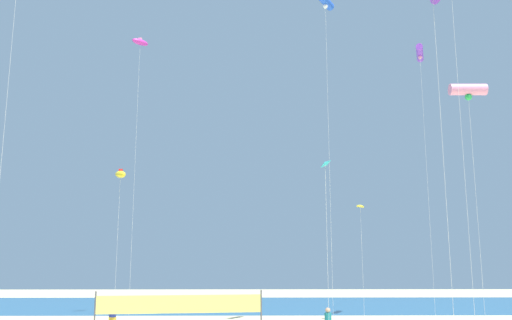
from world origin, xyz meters
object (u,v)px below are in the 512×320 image
object	(u,v)px
kite_yellow_inflatable	(120,175)
kite_violet_tube	(420,54)
kite_magenta_inflatable	(140,44)
kite_cyan_diamond	(325,169)
kite_yellow_diamond	(361,208)
volleyball_net	(180,306)
kite_pink_tube	(468,90)
beachgoer_navy_shirt	(113,314)
kite_blue_tube	(325,2)

from	to	relation	value
kite_yellow_inflatable	kite_violet_tube	distance (m)	22.35
kite_magenta_inflatable	kite_cyan_diamond	xyz separation A→B (m)	(11.27, -14.01, -11.65)
kite_yellow_inflatable	kite_violet_tube	size ratio (longest dim) A/B	0.51
kite_magenta_inflatable	kite_cyan_diamond	world-z (taller)	kite_magenta_inflatable
kite_magenta_inflatable	kite_yellow_diamond	size ratio (longest dim) A/B	2.62
kite_magenta_inflatable	kite_yellow_inflatable	distance (m)	11.31
volleyball_net	kite_yellow_inflatable	bearing A→B (deg)	136.85
kite_magenta_inflatable	kite_yellow_diamond	world-z (taller)	kite_magenta_inflatable
kite_magenta_inflatable	kite_yellow_diamond	bearing A→B (deg)	-5.66
volleyball_net	kite_magenta_inflatable	bearing A→B (deg)	117.54
volleyball_net	kite_cyan_diamond	xyz separation A→B (m)	(6.81, -5.47, 6.19)
kite_pink_tube	beachgoer_navy_shirt	bearing A→B (deg)	167.81
kite_violet_tube	kite_yellow_inflatable	bearing A→B (deg)	-170.03
kite_pink_tube	kite_violet_tube	distance (m)	10.23
volleyball_net	beachgoer_navy_shirt	bearing A→B (deg)	142.82
kite_pink_tube	kite_yellow_diamond	xyz separation A→B (m)	(-4.33, 8.03, -5.53)
volleyball_net	kite_yellow_diamond	xyz separation A→B (m)	(10.91, 7.02, 5.72)
kite_blue_tube	kite_yellow_inflatable	xyz separation A→B (m)	(-12.64, 1.13, -10.86)
volleyball_net	kite_cyan_diamond	distance (m)	10.71
kite_pink_tube	kite_yellow_diamond	distance (m)	10.67
kite_pink_tube	kite_yellow_inflatable	size ratio (longest dim) A/B	1.40
kite_yellow_diamond	kite_yellow_inflatable	bearing A→B (deg)	-169.07
kite_pink_tube	kite_violet_tube	size ratio (longest dim) A/B	0.71
kite_blue_tube	kite_yellow_diamond	size ratio (longest dim) A/B	2.66
kite_violet_tube	kite_blue_tube	bearing A→B (deg)	-147.71
beachgoer_navy_shirt	kite_violet_tube	world-z (taller)	kite_violet_tube
beachgoer_navy_shirt	kite_pink_tube	size ratio (longest dim) A/B	0.13
kite_magenta_inflatable	kite_cyan_diamond	bearing A→B (deg)	-51.19
kite_yellow_inflatable	volleyball_net	bearing A→B (deg)	-43.15
kite_yellow_inflatable	kite_violet_tube	world-z (taller)	kite_violet_tube
kite_magenta_inflatable	kite_violet_tube	bearing A→B (deg)	-2.71
beachgoer_navy_shirt	volleyball_net	distance (m)	5.33
volleyball_net	kite_yellow_inflatable	world-z (taller)	kite_yellow_inflatable
kite_blue_tube	kite_magenta_inflatable	distance (m)	13.93
kite_blue_tube	kite_magenta_inflatable	size ratio (longest dim) A/B	1.02
kite_pink_tube	volleyball_net	bearing A→B (deg)	176.21
kite_yellow_diamond	kite_violet_tube	bearing A→B (deg)	6.86
kite_yellow_inflatable	kite_yellow_diamond	bearing A→B (deg)	10.93
kite_cyan_diamond	kite_yellow_diamond	bearing A→B (deg)	71.85
beachgoer_navy_shirt	kite_pink_tube	bearing A→B (deg)	32.88
kite_magenta_inflatable	kite_violet_tube	xyz separation A→B (m)	(20.11, -0.95, -1.07)
kite_blue_tube	kite_cyan_diamond	size ratio (longest dim) A/B	2.46
beachgoer_navy_shirt	kite_yellow_inflatable	distance (m)	8.22
volleyball_net	kite_cyan_diamond	world-z (taller)	kite_cyan_diamond
kite_pink_tube	kite_violet_tube	world-z (taller)	kite_violet_tube
kite_yellow_inflatable	kite_cyan_diamond	world-z (taller)	kite_yellow_inflatable
kite_cyan_diamond	kite_blue_tube	bearing A→B (deg)	80.00
kite_magenta_inflatable	kite_violet_tube	distance (m)	20.16
beachgoer_navy_shirt	kite_cyan_diamond	world-z (taller)	kite_cyan_diamond
volleyball_net	kite_magenta_inflatable	world-z (taller)	kite_magenta_inflatable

